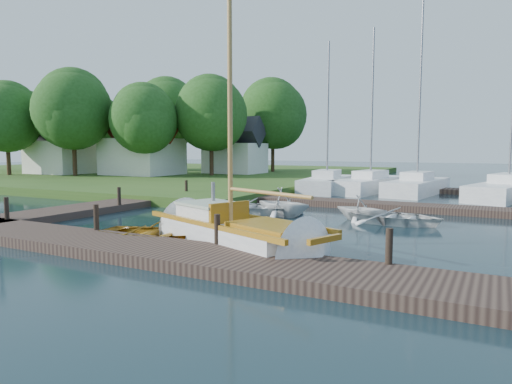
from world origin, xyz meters
The scene contains 32 objects.
ground centered at (0.00, 0.00, 0.00)m, with size 160.00×160.00×0.00m, color black.
near_dock centered at (0.00, -6.00, 0.15)m, with size 18.00×2.20×0.30m, color #2D201B.
left_dock centered at (-8.00, 2.00, 0.15)m, with size 2.20×18.00×0.30m, color #2D201B.
far_dock centered at (2.00, 6.50, 0.15)m, with size 14.00×1.60×0.30m, color #2D201B.
shore centered at (-28.00, 22.00, 0.25)m, with size 50.00×40.00×0.50m, color #2E501A.
mooring_post_0 centered at (-7.50, -5.00, 0.70)m, with size 0.16×0.16×0.80m, color black.
mooring_post_1 centered at (-3.00, -5.00, 0.70)m, with size 0.16×0.16×0.80m, color black.
mooring_post_2 centered at (1.50, -5.00, 0.70)m, with size 0.16×0.16×0.80m, color black.
mooring_post_3 centered at (6.00, -5.00, 0.70)m, with size 0.16×0.16×0.80m, color black.
mooring_post_4 centered at (-7.00, 0.00, 0.70)m, with size 0.16×0.16×0.80m, color black.
mooring_post_5 centered at (-7.00, 5.00, 0.70)m, with size 0.16×0.16×0.80m, color black.
sailboat centered at (1.56, -3.98, 0.34)m, with size 7.37×4.43×9.83m.
dinghy centered at (-1.25, -4.44, 0.34)m, with size 2.37×3.32×0.69m, color #8B570C.
tender_a centered at (-1.15, 1.80, 0.41)m, with size 2.82×3.95×0.82m, color silver.
tender_b centered at (0.16, 2.12, 0.66)m, with size 2.16×2.51×1.32m, color silver.
tender_c centered at (4.70, 2.35, 0.35)m, with size 2.44×3.42×0.71m, color silver.
tender_d centered at (3.31, 2.65, 0.56)m, with size 1.83×2.12×1.12m, color silver.
marina_boat_0 centered at (-2.06, 13.90, 0.56)m, with size 3.01×7.66×9.77m.
marina_boat_1 centered at (0.65, 14.67, 0.57)m, with size 3.43×8.13×10.48m.
marina_boat_2 centered at (3.61, 14.40, 0.59)m, with size 3.16×7.23×12.31m.
marina_boat_3 centered at (8.57, 14.65, 0.57)m, with size 4.56×9.43×11.57m.
house_a centered at (-20.00, 16.00, 2.96)m, with size 6.30×5.00×6.29m.
house_b centered at (-28.00, 14.00, 2.77)m, with size 5.77×4.50×5.79m.
house_c centered at (-14.00, 22.00, 2.58)m, with size 5.25×4.00×5.28m.
tree_0 centered at (-30.00, 10.05, 5.53)m, with size 6.12×6.07×8.28m.
tree_1 centered at (-24.00, 12.05, 6.09)m, with size 6.70×6.70×9.20m.
tree_2 centered at (-18.00, 14.05, 5.25)m, with size 5.83×5.75×7.82m.
tree_3 centered at (-14.00, 18.05, 5.81)m, with size 6.41×6.38×8.74m.
tree_4 centered at (-22.00, 22.05, 6.37)m, with size 7.01×7.01×9.66m.
tree_5 centered at (-30.00, 20.05, 5.42)m, with size 6.00×5.94×8.10m.
tree_6 centered at (-36.00, 16.05, 5.64)m, with size 6.24×6.20×8.46m.
tree_7 centered at (-12.00, 26.05, 6.20)m, with size 6.83×6.83×9.38m.
Camera 1 is at (8.07, -15.09, 2.85)m, focal length 32.00 mm.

